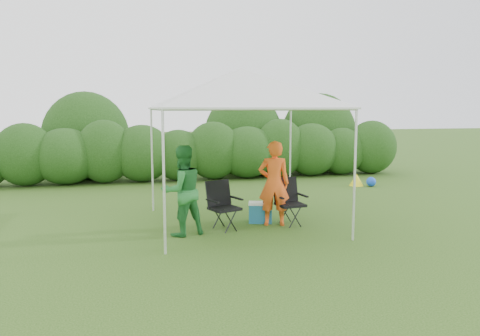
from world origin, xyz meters
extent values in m
plane|color=#3C611E|center=(0.00, 0.00, 0.00)|extent=(70.00, 70.00, 0.00)
ellipsoid|color=#244E18|center=(-4.70, 6.00, 0.86)|extent=(1.65, 1.40, 1.73)
cylinder|color=#382616|center=(-4.70, 6.00, 0.15)|extent=(0.12, 0.12, 0.30)
ellipsoid|color=#244E18|center=(-3.65, 6.00, 0.79)|extent=(1.80, 1.53, 1.57)
cylinder|color=#382616|center=(-3.65, 6.00, 0.15)|extent=(0.12, 0.12, 0.30)
ellipsoid|color=#244E18|center=(-2.61, 6.00, 0.90)|extent=(1.58, 1.34, 1.80)
cylinder|color=#382616|center=(-2.61, 6.00, 0.15)|extent=(0.12, 0.12, 0.30)
ellipsoid|color=#244E18|center=(-1.57, 6.00, 0.82)|extent=(1.72, 1.47, 1.65)
cylinder|color=#382616|center=(-1.57, 6.00, 0.15)|extent=(0.12, 0.12, 0.30)
ellipsoid|color=#244E18|center=(-0.52, 6.00, 0.75)|extent=(1.50, 1.28, 1.50)
cylinder|color=#382616|center=(-0.52, 6.00, 0.15)|extent=(0.12, 0.12, 0.30)
ellipsoid|color=#244E18|center=(0.52, 6.00, 0.86)|extent=(1.65, 1.40, 1.73)
cylinder|color=#382616|center=(0.52, 6.00, 0.15)|extent=(0.12, 0.12, 0.30)
ellipsoid|color=#244E18|center=(1.57, 6.00, 0.79)|extent=(1.80, 1.53, 1.57)
cylinder|color=#382616|center=(1.57, 6.00, 0.15)|extent=(0.12, 0.12, 0.30)
ellipsoid|color=#244E18|center=(2.61, 6.00, 0.90)|extent=(1.58, 1.34, 1.80)
cylinder|color=#382616|center=(2.61, 6.00, 0.15)|extent=(0.12, 0.12, 0.30)
ellipsoid|color=#244E18|center=(3.65, 6.00, 0.82)|extent=(1.72, 1.47, 1.65)
cylinder|color=#382616|center=(3.65, 6.00, 0.15)|extent=(0.12, 0.12, 0.30)
ellipsoid|color=#244E18|center=(4.70, 6.00, 0.75)|extent=(1.50, 1.28, 1.50)
cylinder|color=#382616|center=(4.70, 6.00, 0.15)|extent=(0.12, 0.12, 0.30)
ellipsoid|color=#244E18|center=(5.74, 6.00, 0.86)|extent=(1.65, 1.40, 1.73)
cylinder|color=#382616|center=(5.74, 6.00, 0.15)|extent=(0.12, 0.12, 0.30)
cylinder|color=silver|center=(-1.50, -1.00, 1.05)|extent=(0.04, 0.04, 2.10)
cylinder|color=silver|center=(1.50, -1.00, 1.05)|extent=(0.04, 0.04, 2.10)
cylinder|color=silver|center=(-1.50, 2.00, 1.05)|extent=(0.04, 0.04, 2.10)
cylinder|color=silver|center=(1.50, 2.00, 1.05)|extent=(0.04, 0.04, 2.10)
cube|color=white|center=(0.00, 0.50, 2.12)|extent=(3.10, 3.10, 0.03)
pyramid|color=white|center=(0.00, 0.50, 2.48)|extent=(3.10, 3.10, 0.70)
cube|color=black|center=(0.86, 0.20, 0.38)|extent=(0.52, 0.49, 0.04)
cube|color=black|center=(0.84, 0.39, 0.63)|extent=(0.48, 0.19, 0.45)
cube|color=black|center=(0.62, 0.16, 0.54)|extent=(0.10, 0.40, 0.03)
cube|color=black|center=(1.10, 0.23, 0.54)|extent=(0.10, 0.40, 0.03)
cylinder|color=black|center=(0.69, -0.02, 0.19)|extent=(0.02, 0.02, 0.38)
cylinder|color=black|center=(1.08, 0.03, 0.19)|extent=(0.02, 0.02, 0.38)
cylinder|color=black|center=(0.64, 0.37, 0.19)|extent=(0.02, 0.02, 0.38)
cylinder|color=black|center=(1.03, 0.42, 0.19)|extent=(0.02, 0.02, 0.38)
cube|color=black|center=(-0.37, 0.14, 0.38)|extent=(0.59, 0.57, 0.04)
cube|color=black|center=(-0.44, 0.32, 0.63)|extent=(0.48, 0.29, 0.45)
cube|color=black|center=(-0.60, 0.05, 0.54)|extent=(0.18, 0.39, 0.03)
cube|color=black|center=(-0.15, 0.22, 0.54)|extent=(0.18, 0.39, 0.03)
cylinder|color=black|center=(-0.49, -0.12, 0.19)|extent=(0.02, 0.02, 0.38)
cylinder|color=black|center=(-0.12, 0.02, 0.19)|extent=(0.02, 0.02, 0.38)
cylinder|color=black|center=(-0.63, 0.25, 0.19)|extent=(0.02, 0.02, 0.38)
cylinder|color=black|center=(-0.26, 0.39, 0.19)|extent=(0.02, 0.02, 0.38)
imported|color=#FF5A1C|center=(0.56, 0.25, 0.77)|extent=(0.63, 0.49, 1.54)
imported|color=#277933|center=(-1.13, -0.02, 0.76)|extent=(0.88, 0.78, 1.51)
cube|color=#1F6890|center=(0.39, 0.52, 0.17)|extent=(0.49, 0.41, 0.34)
cube|color=silver|center=(0.39, 0.52, 0.36)|extent=(0.52, 0.44, 0.03)
cylinder|color=#592D0C|center=(0.45, 0.48, 0.48)|extent=(0.06, 0.06, 0.21)
cone|color=#FFF31A|center=(4.12, 3.88, 0.16)|extent=(0.39, 0.39, 0.32)
sphere|color=blue|center=(4.44, 3.66, 0.13)|extent=(0.26, 0.26, 0.26)
camera|label=1|loc=(-2.01, -7.69, 2.12)|focal=35.00mm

